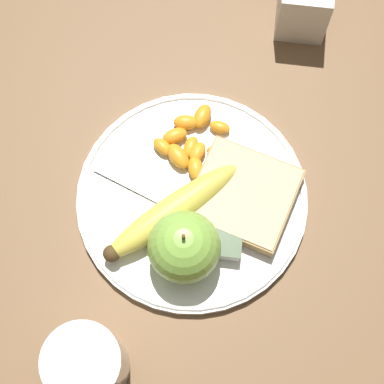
{
  "coord_description": "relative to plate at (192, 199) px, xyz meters",
  "views": [
    {
      "loc": [
        0.03,
        -0.23,
        0.72
      ],
      "look_at": [
        0.0,
        0.0,
        0.03
      ],
      "focal_mm": 60.0,
      "sensor_mm": 36.0,
      "label": 1
    }
  ],
  "objects": [
    {
      "name": "ground_plane",
      "position": [
        0.0,
        0.0,
        -0.01
      ],
      "size": [
        3.0,
        3.0,
        0.0
      ],
      "primitive_type": "plane",
      "color": "brown"
    },
    {
      "name": "plate",
      "position": [
        0.0,
        0.0,
        0.0
      ],
      "size": [
        0.27,
        0.27,
        0.01
      ],
      "color": "white",
      "rests_on": "ground_plane"
    },
    {
      "name": "juice_glass",
      "position": [
        -0.08,
        -0.2,
        0.04
      ],
      "size": [
        0.08,
        0.08,
        0.09
      ],
      "color": "silver",
      "rests_on": "ground_plane"
    },
    {
      "name": "apple",
      "position": [
        0.0,
        -0.07,
        0.04
      ],
      "size": [
        0.08,
        0.08,
        0.09
      ],
      "color": "#84BC47",
      "rests_on": "plate"
    },
    {
      "name": "banana",
      "position": [
        -0.02,
        -0.03,
        0.02
      ],
      "size": [
        0.16,
        0.15,
        0.04
      ],
      "color": "#E0CC4C",
      "rests_on": "plate"
    },
    {
      "name": "bread_slice",
      "position": [
        0.06,
        0.01,
        0.02
      ],
      "size": [
        0.14,
        0.13,
        0.02
      ],
      "color": "#AB8751",
      "rests_on": "plate"
    },
    {
      "name": "fork",
      "position": [
        -0.01,
        -0.02,
        0.01
      ],
      "size": [
        0.18,
        0.08,
        0.0
      ],
      "rotation": [
        0.0,
        0.0,
        12.21
      ],
      "color": "#B2B2B7",
      "rests_on": "plate"
    },
    {
      "name": "jam_packet",
      "position": [
        0.04,
        -0.05,
        0.01
      ],
      "size": [
        0.04,
        0.03,
        0.02
      ],
      "color": "white",
      "rests_on": "plate"
    },
    {
      "name": "orange_segment_0",
      "position": [
        -0.01,
        0.06,
        0.01
      ],
      "size": [
        0.02,
        0.03,
        0.02
      ],
      "color": "orange",
      "rests_on": "plate"
    },
    {
      "name": "orange_segment_1",
      "position": [
        0.02,
        0.09,
        0.01
      ],
      "size": [
        0.03,
        0.02,
        0.01
      ],
      "color": "orange",
      "rests_on": "plate"
    },
    {
      "name": "orange_segment_2",
      "position": [
        -0.03,
        0.07,
        0.01
      ],
      "size": [
        0.04,
        0.03,
        0.02
      ],
      "color": "orange",
      "rests_on": "plate"
    },
    {
      "name": "orange_segment_3",
      "position": [
        0.0,
        0.1,
        0.01
      ],
      "size": [
        0.03,
        0.04,
        0.02
      ],
      "color": "orange",
      "rests_on": "plate"
    },
    {
      "name": "orange_segment_4",
      "position": [
        -0.04,
        0.06,
        0.01
      ],
      "size": [
        0.03,
        0.03,
        0.02
      ],
      "color": "orange",
      "rests_on": "plate"
    },
    {
      "name": "orange_segment_5",
      "position": [
        0.0,
        0.05,
        0.01
      ],
      "size": [
        0.02,
        0.03,
        0.02
      ],
      "color": "orange",
      "rests_on": "plate"
    },
    {
      "name": "orange_segment_6",
      "position": [
        -0.02,
        0.09,
        0.01
      ],
      "size": [
        0.03,
        0.02,
        0.02
      ],
      "color": "orange",
      "rests_on": "plate"
    },
    {
      "name": "orange_segment_7",
      "position": [
        0.02,
        0.06,
        0.01
      ],
      "size": [
        0.03,
        0.02,
        0.01
      ],
      "color": "orange",
      "rests_on": "plate"
    },
    {
      "name": "orange_segment_8",
      "position": [
        0.0,
        0.03,
        0.01
      ],
      "size": [
        0.02,
        0.03,
        0.02
      ],
      "color": "orange",
      "rests_on": "plate"
    },
    {
      "name": "orange_segment_9",
      "position": [
        -0.02,
        0.05,
        0.01
      ],
      "size": [
        0.04,
        0.04,
        0.02
      ],
      "color": "orange",
      "rests_on": "plate"
    },
    {
      "name": "condiment_caddy",
      "position": [
        0.11,
        0.26,
        0.03
      ],
      "size": [
        0.06,
        0.06,
        0.08
      ],
      "color": "silver",
      "rests_on": "ground_plane"
    }
  ]
}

